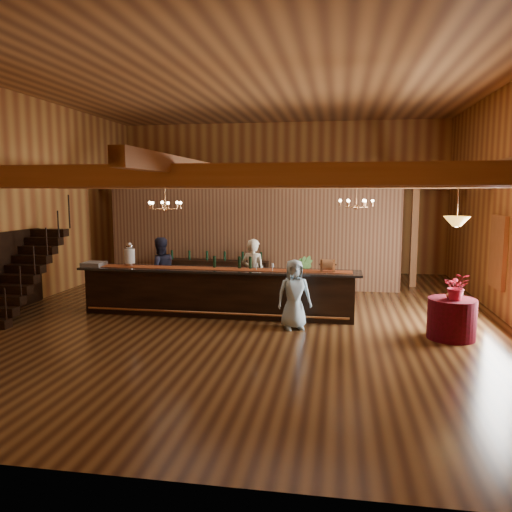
% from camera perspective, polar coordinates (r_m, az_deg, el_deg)
% --- Properties ---
extents(floor, '(14.00, 14.00, 0.00)m').
position_cam_1_polar(floor, '(12.20, -1.07, -6.79)').
color(floor, brown).
rests_on(floor, ground).
extents(ceiling, '(14.00, 14.00, 0.00)m').
position_cam_1_polar(ceiling, '(12.09, -1.14, 19.38)').
color(ceiling, '#A96F3A').
rests_on(ceiling, wall_back).
extents(wall_back, '(12.00, 0.10, 5.50)m').
position_cam_1_polar(wall_back, '(18.75, 2.84, 6.67)').
color(wall_back, '#A97332').
rests_on(wall_back, floor).
extents(wall_front, '(12.00, 0.10, 5.50)m').
position_cam_1_polar(wall_front, '(5.11, -15.66, 4.37)').
color(wall_front, '#A97332').
rests_on(wall_front, floor).
extents(wall_left, '(0.10, 14.00, 5.50)m').
position_cam_1_polar(wall_left, '(14.21, -25.76, 5.70)').
color(wall_left, '#A97332').
rests_on(wall_left, floor).
extents(beam_grid, '(11.90, 13.90, 0.39)m').
position_cam_1_polar(beam_grid, '(12.33, -0.67, 8.56)').
color(beam_grid, '#9C6036').
rests_on(beam_grid, wall_left).
extents(support_posts, '(9.20, 10.20, 3.20)m').
position_cam_1_polar(support_posts, '(11.42, -1.55, 0.40)').
color(support_posts, '#9C6036').
rests_on(support_posts, floor).
extents(partition_wall, '(9.00, 0.18, 3.10)m').
position_cam_1_polar(partition_wall, '(15.43, -0.54, 2.05)').
color(partition_wall, brown).
rests_on(partition_wall, floor).
extents(window_right_back, '(0.12, 1.05, 1.75)m').
position_cam_1_polar(window_right_back, '(13.26, 25.97, 0.41)').
color(window_right_back, white).
rests_on(window_right_back, wall_right).
extents(staircase, '(1.00, 2.80, 2.00)m').
position_cam_1_polar(staircase, '(13.43, -25.23, -1.84)').
color(staircase, black).
rests_on(staircase, floor).
extents(backroom_boxes, '(4.10, 0.60, 1.10)m').
position_cam_1_polar(backroom_boxes, '(17.48, 1.27, -0.69)').
color(backroom_boxes, black).
rests_on(backroom_boxes, floor).
extents(tasting_bar, '(6.84, 0.92, 1.15)m').
position_cam_1_polar(tasting_bar, '(12.12, -4.43, -4.11)').
color(tasting_bar, black).
rests_on(tasting_bar, floor).
extents(beverage_dispenser, '(0.26, 0.26, 0.60)m').
position_cam_1_polar(beverage_dispenser, '(12.76, -14.25, 0.13)').
color(beverage_dispenser, silver).
rests_on(beverage_dispenser, tasting_bar).
extents(glass_rack_tray, '(0.50, 0.50, 0.10)m').
position_cam_1_polar(glass_rack_tray, '(13.09, -18.03, -0.88)').
color(glass_rack_tray, gray).
rests_on(glass_rack_tray, tasting_bar).
extents(raffle_drum, '(0.34, 0.24, 0.30)m').
position_cam_1_polar(raffle_drum, '(11.58, 8.20, -1.00)').
color(raffle_drum, brown).
rests_on(raffle_drum, tasting_bar).
extents(bar_bottle_0, '(0.07, 0.07, 0.30)m').
position_cam_1_polar(bar_bottle_0, '(12.15, -4.77, -0.68)').
color(bar_bottle_0, black).
rests_on(bar_bottle_0, tasting_bar).
extents(bar_bottle_1, '(0.07, 0.07, 0.30)m').
position_cam_1_polar(bar_bottle_1, '(12.01, -1.91, -0.75)').
color(bar_bottle_1, black).
rests_on(bar_bottle_1, tasting_bar).
extents(bar_bottle_2, '(0.07, 0.07, 0.30)m').
position_cam_1_polar(bar_bottle_2, '(11.96, -0.66, -0.78)').
color(bar_bottle_2, black).
rests_on(bar_bottle_2, tasting_bar).
extents(backbar_shelf, '(3.21, 0.63, 0.90)m').
position_cam_1_polar(backbar_shelf, '(15.37, -4.59, -2.14)').
color(backbar_shelf, black).
rests_on(backbar_shelf, floor).
extents(round_table, '(0.96, 0.96, 0.83)m').
position_cam_1_polar(round_table, '(10.99, 21.46, -6.69)').
color(round_table, '#570416').
rests_on(round_table, floor).
extents(chandelier_left, '(0.80, 0.80, 0.69)m').
position_cam_1_polar(chandelier_left, '(12.10, -10.35, 5.75)').
color(chandelier_left, tan).
rests_on(chandelier_left, beam_grid).
extents(chandelier_right, '(0.80, 0.80, 0.64)m').
position_cam_1_polar(chandelier_right, '(12.26, 11.39, 5.96)').
color(chandelier_right, tan).
rests_on(chandelier_right, beam_grid).
extents(pendant_lamp, '(0.52, 0.52, 0.90)m').
position_cam_1_polar(pendant_lamp, '(10.70, 21.96, 3.70)').
color(pendant_lamp, tan).
rests_on(pendant_lamp, beam_grid).
extents(bartender, '(0.76, 0.62, 1.80)m').
position_cam_1_polar(bartender, '(12.71, -0.31, -2.06)').
color(bartender, white).
rests_on(bartender, floor).
extents(staff_second, '(1.11, 1.05, 1.80)m').
position_cam_1_polar(staff_second, '(13.37, -10.92, -1.73)').
color(staff_second, '#1E1F34').
rests_on(staff_second, floor).
extents(guest, '(0.87, 0.70, 1.53)m').
position_cam_1_polar(guest, '(10.92, 4.39, -4.39)').
color(guest, '#9FC6DB').
rests_on(guest, floor).
extents(floor_plant, '(0.74, 0.63, 1.20)m').
position_cam_1_polar(floor_plant, '(14.24, 5.13, -2.29)').
color(floor_plant, '#355B26').
rests_on(floor_plant, floor).
extents(table_flowers, '(0.54, 0.48, 0.55)m').
position_cam_1_polar(table_flowers, '(10.74, 21.97, -3.26)').
color(table_flowers, '#BC1C39').
rests_on(table_flowers, round_table).
extents(table_vase, '(0.17, 0.17, 0.27)m').
position_cam_1_polar(table_vase, '(10.89, 21.32, -3.85)').
color(table_vase, tan).
rests_on(table_vase, round_table).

